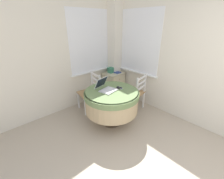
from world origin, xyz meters
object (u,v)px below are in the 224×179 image
at_px(cell_phone, 121,88).
at_px(dining_chair_near_right_window, 135,93).
at_px(corner_cabinet, 114,84).
at_px(book_on_cabinet, 117,72).
at_px(dining_chair_near_back_window, 91,92).
at_px(storage_box, 111,70).
at_px(laptop, 106,88).
at_px(round_dining_table, 112,100).
at_px(computer_mouse, 118,87).

distance_m(cell_phone, dining_chair_near_right_window, 0.65).
relative_size(cell_phone, dining_chair_near_right_window, 0.14).
bearing_deg(corner_cabinet, book_on_cabinet, -42.27).
relative_size(dining_chair_near_back_window, book_on_cabinet, 4.61).
distance_m(corner_cabinet, storage_box, 0.41).
xyz_separation_m(laptop, dining_chair_near_back_window, (0.10, 0.66, -0.36)).
bearing_deg(book_on_cabinet, cell_phone, -130.81).
distance_m(round_dining_table, storage_box, 1.34).
bearing_deg(laptop, storage_box, 42.98).
bearing_deg(dining_chair_near_back_window, dining_chair_near_right_window, -44.33).
distance_m(laptop, dining_chair_near_right_window, 0.90).
xyz_separation_m(laptop, dining_chair_near_right_window, (0.83, -0.05, -0.36)).
relative_size(laptop, corner_cabinet, 0.60).
bearing_deg(corner_cabinet, laptop, -140.12).
bearing_deg(dining_chair_near_back_window, book_on_cabinet, 6.26).
height_order(dining_chair_near_back_window, storage_box, dining_chair_near_back_window).
relative_size(laptop, storage_box, 2.37).
height_order(round_dining_table, dining_chair_near_right_window, dining_chair_near_right_window).
bearing_deg(round_dining_table, laptop, 121.47).
xyz_separation_m(round_dining_table, laptop, (-0.06, 0.10, 0.24)).
xyz_separation_m(dining_chair_near_right_window, storage_box, (0.12, 0.94, 0.31)).
relative_size(dining_chair_near_right_window, book_on_cabinet, 4.61).
bearing_deg(round_dining_table, storage_box, 47.77).
distance_m(laptop, dining_chair_near_back_window, 0.76).
bearing_deg(cell_phone, corner_cabinet, 53.28).
bearing_deg(computer_mouse, laptop, 154.69).
bearing_deg(computer_mouse, dining_chair_near_back_window, 99.53).
xyz_separation_m(cell_phone, storage_box, (0.68, 1.03, -0.00)).
bearing_deg(computer_mouse, cell_phone, -37.64).
distance_m(cell_phone, corner_cabinet, 1.27).
distance_m(dining_chair_near_back_window, corner_cabinet, 0.91).
bearing_deg(storage_box, dining_chair_near_back_window, -165.37).
bearing_deg(storage_box, dining_chair_near_right_window, -97.47).
relative_size(cell_phone, book_on_cabinet, 0.64).
bearing_deg(round_dining_table, computer_mouse, -3.53).
bearing_deg(corner_cabinet, cell_phone, -126.72).
bearing_deg(storage_box, book_on_cabinet, -49.72).
height_order(cell_phone, book_on_cabinet, cell_phone).
bearing_deg(storage_box, cell_phone, -123.66).
distance_m(round_dining_table, book_on_cabinet, 1.32).
bearing_deg(dining_chair_near_back_window, laptop, -98.28).
xyz_separation_m(computer_mouse, cell_phone, (0.04, -0.03, -0.02)).
relative_size(computer_mouse, dining_chair_near_right_window, 0.10).
relative_size(dining_chair_near_back_window, storage_box, 5.18).
bearing_deg(dining_chair_near_right_window, laptop, 176.44).
height_order(round_dining_table, laptop, laptop).
bearing_deg(dining_chair_near_right_window, dining_chair_near_back_window, 135.67).
xyz_separation_m(computer_mouse, corner_cabinet, (0.76, 0.93, -0.42)).
xyz_separation_m(corner_cabinet, book_on_cabinet, (0.06, -0.06, 0.35)).
distance_m(dining_chair_near_right_window, corner_cabinet, 0.90).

